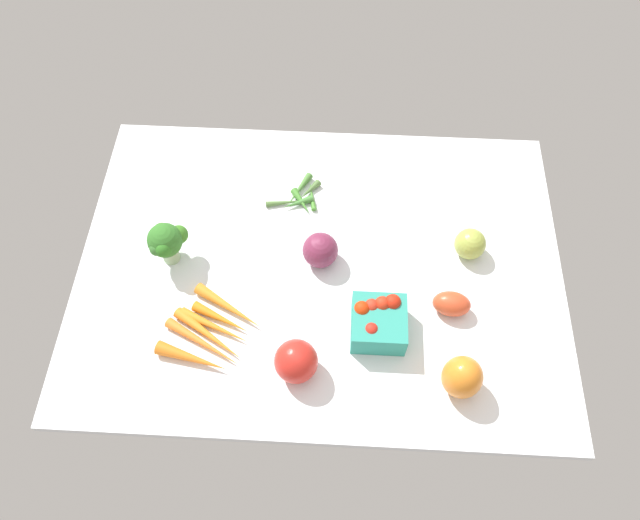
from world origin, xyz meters
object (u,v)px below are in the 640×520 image
carrot_bunch (210,333)px  red_onion_near_basket (321,250)px  okra_pile (300,197)px  bell_pepper_orange (462,377)px  bell_pepper_red (296,361)px  berry_basket (378,321)px  broccoli_head (166,240)px  heirloom_tomato_green (470,244)px  roma_tomato (452,304)px

carrot_bunch → red_onion_near_basket: red_onion_near_basket is taller
okra_pile → bell_pepper_orange: size_ratio=1.30×
bell_pepper_red → carrot_bunch: (-17.79, 6.32, -3.21)cm
berry_basket → broccoli_head: bearing=161.5°
red_onion_near_basket → carrot_bunch: bearing=-138.1°
heirloom_tomato_green → bell_pepper_orange: bell_pepper_orange is taller
bell_pepper_red → red_onion_near_basket: (3.34, 25.29, -0.62)cm
okra_pile → carrot_bunch: bearing=-114.1°
roma_tomato → okra_pile: bearing=-32.7°
carrot_bunch → red_onion_near_basket: bearing=41.9°
broccoli_head → red_onion_near_basket: bearing=1.7°
berry_basket → heirloom_tomato_green: bearing=44.6°
heirloom_tomato_green → okra_pile: 39.47cm
broccoli_head → bell_pepper_orange: bearing=-23.4°
okra_pile → bell_pepper_orange: 54.46cm
roma_tomato → red_onion_near_basket: 29.27cm
roma_tomato → red_onion_near_basket: red_onion_near_basket is taller
heirloom_tomato_green → bell_pepper_orange: bearing=-97.6°
roma_tomato → carrot_bunch: roma_tomato is taller
carrot_bunch → heirloom_tomato_green: size_ratio=3.10×
roma_tomato → okra_pile: roma_tomato is taller
bell_pepper_orange → red_onion_near_basket: bell_pepper_orange is taller
red_onion_near_basket → bell_pepper_orange: bearing=-44.1°
bell_pepper_red → berry_basket: size_ratio=0.82×
roma_tomato → red_onion_near_basket: bearing=-14.9°
bell_pepper_red → red_onion_near_basket: bearing=82.5°
berry_basket → heirloom_tomato_green: size_ratio=1.60×
bell_pepper_red → roma_tomato: (30.58, 14.66, -1.85)cm
berry_basket → carrot_bunch: bearing=-174.6°
okra_pile → red_onion_near_basket: (5.48, -15.98, 2.98)cm
carrot_bunch → roma_tomato: bearing=9.8°
bell_pepper_red → bell_pepper_orange: 31.19cm
broccoli_head → berry_basket: bearing=-18.5°
red_onion_near_basket → heirloom_tomato_green: bearing=6.3°
berry_basket → red_onion_near_basket: 19.99cm
carrot_bunch → heirloom_tomato_green: heirloom_tomato_green is taller
roma_tomato → bell_pepper_orange: size_ratio=0.80×
bell_pepper_orange → carrot_bunch: bearing=170.8°
berry_basket → red_onion_near_basket: bearing=127.8°
bell_pepper_orange → berry_basket: bearing=144.4°
carrot_bunch → bell_pepper_orange: bearing=-9.2°
carrot_bunch → berry_basket: bearing=5.4°
berry_basket → bell_pepper_orange: 19.16cm
roma_tomato → broccoli_head: (-59.39, 9.67, 4.07)cm
okra_pile → red_onion_near_basket: size_ratio=1.65×
roma_tomato → heirloom_tomato_green: 14.94cm
roma_tomato → carrot_bunch: size_ratio=0.37×
broccoli_head → red_onion_near_basket: size_ratio=1.43×
roma_tomato → heirloom_tomato_green: heirloom_tomato_green is taller
okra_pile → bell_pepper_orange: bell_pepper_orange is taller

